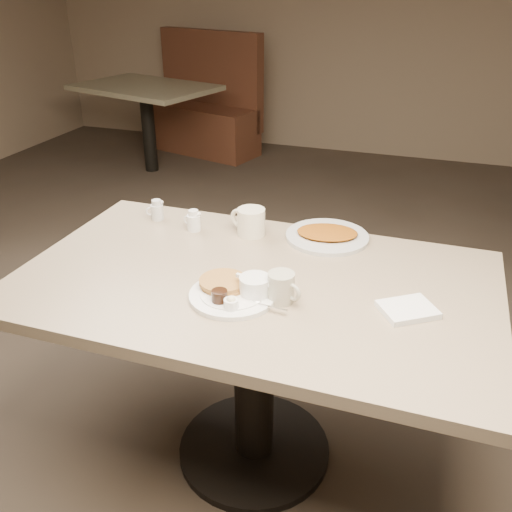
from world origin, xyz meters
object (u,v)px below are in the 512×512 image
(diner_table, at_px, (254,323))
(creamer_left, at_px, (157,211))
(main_plate, at_px, (235,290))
(coffee_mug_near, at_px, (282,287))
(booth_back_left, at_px, (199,110))
(coffee_mug_far, at_px, (250,222))
(hash_plate, at_px, (327,235))
(creamer_right, at_px, (194,221))

(diner_table, relative_size, creamer_left, 18.75)
(creamer_left, bearing_deg, diner_table, -32.08)
(main_plate, height_order, coffee_mug_near, coffee_mug_near)
(main_plate, bearing_deg, booth_back_left, 116.03)
(diner_table, relative_size, coffee_mug_far, 9.61)
(booth_back_left, bearing_deg, hash_plate, -58.28)
(hash_plate, distance_m, booth_back_left, 3.70)
(creamer_left, distance_m, booth_back_left, 3.45)
(diner_table, height_order, booth_back_left, booth_back_left)
(hash_plate, height_order, booth_back_left, booth_back_left)
(coffee_mug_near, distance_m, creamer_right, 0.59)
(booth_back_left, bearing_deg, main_plate, -63.97)
(coffee_mug_near, xyz_separation_m, booth_back_left, (-1.90, 3.60, -0.39))
(coffee_mug_near, bearing_deg, booth_back_left, 117.89)
(coffee_mug_far, xyz_separation_m, booth_back_left, (-1.66, 3.19, -0.39))
(creamer_right, bearing_deg, creamer_left, 165.37)
(diner_table, height_order, hash_plate, hash_plate)
(coffee_mug_near, relative_size, coffee_mug_far, 0.77)
(hash_plate, bearing_deg, main_plate, -109.31)
(booth_back_left, bearing_deg, coffee_mug_far, -62.48)
(coffee_mug_near, bearing_deg, coffee_mug_far, 120.68)
(creamer_left, distance_m, hash_plate, 0.67)
(hash_plate, bearing_deg, coffee_mug_far, -168.66)
(booth_back_left, bearing_deg, diner_table, -62.98)
(coffee_mug_near, bearing_deg, diner_table, 140.58)
(main_plate, xyz_separation_m, hash_plate, (0.17, 0.48, -0.01))
(coffee_mug_near, relative_size, creamer_left, 1.51)
(creamer_left, bearing_deg, booth_back_left, 111.84)
(diner_table, bearing_deg, hash_plate, 66.97)
(diner_table, height_order, creamer_left, creamer_left)
(diner_table, height_order, coffee_mug_near, coffee_mug_near)
(creamer_right, distance_m, hash_plate, 0.50)
(coffee_mug_far, distance_m, creamer_right, 0.21)
(creamer_left, bearing_deg, coffee_mug_near, -33.58)
(coffee_mug_near, relative_size, hash_plate, 0.34)
(coffee_mug_far, height_order, creamer_left, coffee_mug_far)
(coffee_mug_near, bearing_deg, main_plate, -170.27)
(coffee_mug_far, distance_m, creamer_left, 0.39)
(creamer_right, bearing_deg, diner_table, -39.41)
(main_plate, distance_m, creamer_left, 0.66)
(main_plate, height_order, creamer_left, creamer_left)
(coffee_mug_far, xyz_separation_m, creamer_right, (-0.21, -0.03, -0.01))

